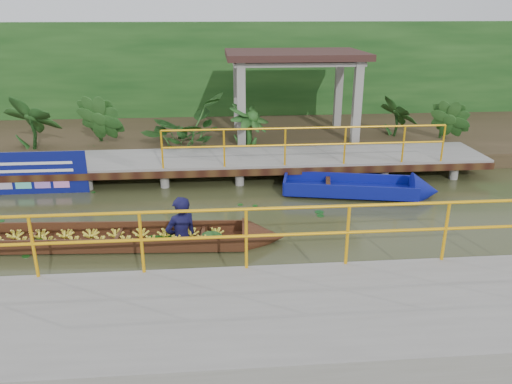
{
  "coord_description": "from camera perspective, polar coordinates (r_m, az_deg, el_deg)",
  "views": [
    {
      "loc": [
        0.35,
        -10.02,
        4.52
      ],
      "look_at": [
        1.26,
        0.5,
        0.6
      ],
      "focal_mm": 35.0,
      "sensor_mm": 36.0,
      "label": 1
    }
  ],
  "objects": [
    {
      "name": "vendor_boat",
      "position": [
        10.51,
        -17.34,
        -4.17
      ],
      "size": [
        8.48,
        1.31,
        2.24
      ],
      "rotation": [
        0.0,
        0.0,
        -0.06
      ],
      "color": "#3A1B0F",
      "rests_on": "ground"
    },
    {
      "name": "ground",
      "position": [
        11.0,
        -6.33,
        -4.03
      ],
      "size": [
        80.0,
        80.0,
        0.0
      ],
      "primitive_type": "plane",
      "color": "#33371B",
      "rests_on": "ground"
    },
    {
      "name": "tropical_plants",
      "position": [
        15.69,
        -1.92,
        8.24
      ],
      "size": [
        14.24,
        1.24,
        1.55
      ],
      "color": "#133C13",
      "rests_on": "ground"
    },
    {
      "name": "near_dock",
      "position": [
        7.22,
        1.21,
        -15.39
      ],
      "size": [
        18.0,
        2.4,
        1.73
      ],
      "color": "gray",
      "rests_on": "ground"
    },
    {
      "name": "land_strip",
      "position": [
        18.04,
        -5.92,
        6.49
      ],
      "size": [
        30.0,
        8.0,
        0.45
      ],
      "primitive_type": "cube",
      "color": "#322A19",
      "rests_on": "ground"
    },
    {
      "name": "moored_blue_boat",
      "position": [
        13.09,
        14.7,
        0.25
      ],
      "size": [
        4.0,
        1.76,
        0.93
      ],
      "rotation": [
        0.0,
        0.0,
        -0.21
      ],
      "color": "navy",
      "rests_on": "ground"
    },
    {
      "name": "far_dock",
      "position": [
        14.05,
        -6.07,
        3.53
      ],
      "size": [
        16.0,
        2.06,
        1.66
      ],
      "color": "gray",
      "rests_on": "ground"
    },
    {
      "name": "blue_banner",
      "position": [
        14.07,
        -25.9,
        1.9
      ],
      "size": [
        3.62,
        0.04,
        1.13
      ],
      "color": "navy",
      "rests_on": "ground"
    },
    {
      "name": "pavilion",
      "position": [
        16.62,
        4.42,
        14.43
      ],
      "size": [
        4.4,
        3.0,
        3.0
      ],
      "color": "gray",
      "rests_on": "ground"
    },
    {
      "name": "foliage_backdrop",
      "position": [
        20.18,
        -6.03,
        13.09
      ],
      "size": [
        30.0,
        0.8,
        4.0
      ],
      "primitive_type": "cube",
      "color": "#133C13",
      "rests_on": "ground"
    }
  ]
}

